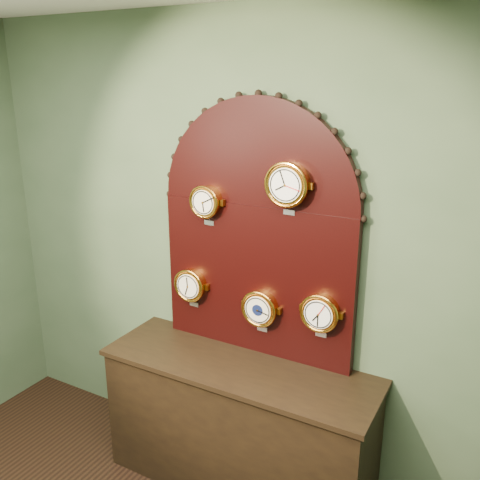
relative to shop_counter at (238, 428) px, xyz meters
The scene contains 8 objects.
wall_back 1.04m from the shop_counter, 90.00° to the left, with size 4.00×4.00×0.00m, color #43593D.
shop_counter is the anchor object (origin of this frame).
display_board 1.25m from the shop_counter, 90.00° to the left, with size 1.26×0.06×1.53m.
roman_clock 1.37m from the shop_counter, 152.84° to the left, with size 0.19×0.08×0.25m.
arabic_clock 1.50m from the shop_counter, 36.02° to the left, with size 0.25×0.08×0.30m.
hygrometer 0.91m from the shop_counter, 160.08° to the left, with size 0.21×0.08×0.26m.
barometer 0.76m from the shop_counter, 68.98° to the left, with size 0.22×0.08×0.27m.
tide_clock 0.91m from the shop_counter, 19.85° to the left, with size 0.22×0.08×0.27m.
Camera 1 is at (1.31, -0.11, 2.43)m, focal length 39.43 mm.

